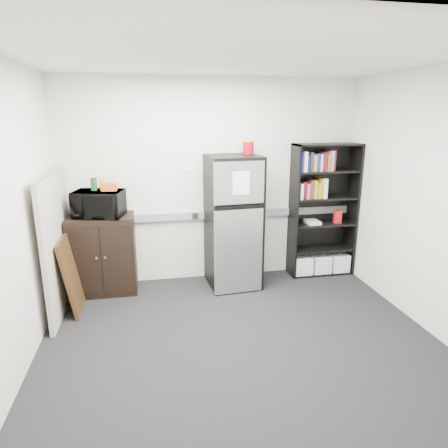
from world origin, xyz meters
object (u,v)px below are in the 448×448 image
bookshelf (323,212)px  microwave (99,204)px  cubicle_partition (57,244)px  cabinet (103,254)px  refrigerator (233,222)px

bookshelf → microwave: (-2.99, -0.08, 0.25)m
cubicle_partition → microwave: bearing=42.5°
bookshelf → microwave: 3.00m
cubicle_partition → cabinet: (0.44, 0.42, -0.31)m
microwave → cubicle_partition: bearing=-124.5°
microwave → refrigerator: size_ratio=0.34×
cabinet → microwave: microwave is taller
cabinet → refrigerator: refrigerator is taller
microwave → refrigerator: (1.68, -0.06, -0.30)m
microwave → refrigerator: 1.70m
bookshelf → refrigerator: (-1.31, -0.14, -0.05)m
cabinet → refrigerator: 1.72m
bookshelf → cabinet: bearing=-178.8°
bookshelf → microwave: bearing=-178.5°
cabinet → refrigerator: size_ratio=0.58×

